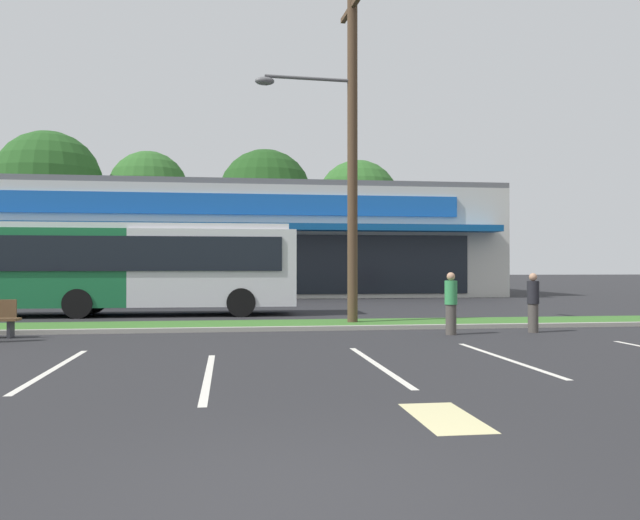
% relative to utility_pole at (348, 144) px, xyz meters
% --- Properties ---
extents(ground_plane, '(240.00, 240.00, 0.00)m').
position_rel_utility_pole_xyz_m(ground_plane, '(-2.97, -13.96, -5.36)').
color(ground_plane, '#262628').
extents(grass_median, '(56.00, 2.20, 0.12)m').
position_rel_utility_pole_xyz_m(grass_median, '(-2.97, 0.04, -5.30)').
color(grass_median, '#386B28').
rests_on(grass_median, ground_plane).
extents(curb_lip, '(56.00, 0.24, 0.12)m').
position_rel_utility_pole_xyz_m(curb_lip, '(-2.97, -1.18, -5.30)').
color(curb_lip, '#99968C').
rests_on(curb_lip, ground_plane).
extents(parking_stripe_0, '(0.12, 4.80, 0.01)m').
position_rel_utility_pole_xyz_m(parking_stripe_0, '(-6.43, -7.19, -5.36)').
color(parking_stripe_0, silver).
rests_on(parking_stripe_0, ground_plane).
extents(parking_stripe_1, '(0.12, 4.80, 0.01)m').
position_rel_utility_pole_xyz_m(parking_stripe_1, '(-3.79, -8.26, -5.36)').
color(parking_stripe_1, silver).
rests_on(parking_stripe_1, ground_plane).
extents(parking_stripe_2, '(0.12, 4.80, 0.01)m').
position_rel_utility_pole_xyz_m(parking_stripe_2, '(-0.84, -7.53, -5.36)').
color(parking_stripe_2, silver).
rests_on(parking_stripe_2, ground_plane).
extents(parking_stripe_3, '(0.12, 4.80, 0.01)m').
position_rel_utility_pole_xyz_m(parking_stripe_3, '(1.75, -7.09, -5.36)').
color(parking_stripe_3, silver).
rests_on(parking_stripe_3, ground_plane).
extents(lot_arrow, '(0.70, 1.60, 0.01)m').
position_rel_utility_pole_xyz_m(lot_arrow, '(-0.97, -11.60, -5.36)').
color(lot_arrow, beige).
rests_on(lot_arrow, ground_plane).
extents(storefront_building, '(31.34, 12.30, 6.45)m').
position_rel_utility_pole_xyz_m(storefront_building, '(-3.47, 21.52, -2.13)').
color(storefront_building, beige).
rests_on(storefront_building, ground_plane).
extents(tree_left, '(7.27, 7.27, 11.04)m').
position_rel_utility_pole_xyz_m(tree_left, '(-15.78, 28.25, 2.03)').
color(tree_left, '#473323').
rests_on(tree_left, ground_plane).
extents(tree_mid_left, '(5.74, 5.74, 10.13)m').
position_rel_utility_pole_xyz_m(tree_mid_left, '(-9.28, 30.06, 1.87)').
color(tree_mid_left, '#473323').
rests_on(tree_mid_left, ground_plane).
extents(tree_mid, '(6.87, 6.87, 10.38)m').
position_rel_utility_pole_xyz_m(tree_mid, '(-0.81, 29.63, 1.57)').
color(tree_mid, '#473323').
rests_on(tree_mid, ground_plane).
extents(tree_mid_right, '(6.51, 6.51, 10.17)m').
position_rel_utility_pole_xyz_m(tree_mid_right, '(6.69, 32.24, 1.54)').
color(tree_mid_right, '#473323').
rests_on(tree_mid_right, ground_plane).
extents(utility_pole, '(3.02, 2.40, 10.03)m').
position_rel_utility_pole_xyz_m(utility_pole, '(0.00, 0.00, 0.00)').
color(utility_pole, '#4C3826').
rests_on(utility_pole, ground_plane).
extents(city_bus, '(12.89, 2.76, 3.25)m').
position_rel_utility_pole_xyz_m(city_bus, '(-7.51, 5.13, -3.60)').
color(city_bus, '#196638').
rests_on(city_bus, ground_plane).
extents(car_2, '(4.53, 1.90, 1.57)m').
position_rel_utility_pole_xyz_m(car_2, '(-7.54, 10.36, -4.56)').
color(car_2, navy).
rests_on(car_2, ground_plane).
extents(pedestrian_near_bench, '(0.32, 0.32, 1.60)m').
position_rel_utility_pole_xyz_m(pedestrian_near_bench, '(2.20, -2.73, -4.56)').
color(pedestrian_near_bench, '#47423D').
rests_on(pedestrian_near_bench, ground_plane).
extents(pedestrian_mid, '(0.32, 0.32, 1.58)m').
position_rel_utility_pole_xyz_m(pedestrian_mid, '(4.55, -2.48, -4.57)').
color(pedestrian_mid, '#47423D').
rests_on(pedestrian_mid, ground_plane).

